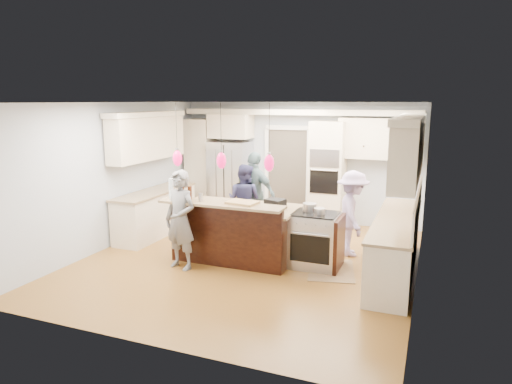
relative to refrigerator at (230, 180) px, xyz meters
The scene contains 23 objects.
ground_plane 3.19m from the refrigerator, 59.58° to the right, with size 6.00×6.00×0.00m, color olive.
room_shell 3.20m from the refrigerator, 59.58° to the right, with size 5.54×6.04×2.72m.
refrigerator is the anchor object (origin of this frame).
oven_column 2.31m from the refrigerator, ahead, with size 0.72×0.69×2.30m.
back_upper_cabinets 1.12m from the refrigerator, ahead, with size 5.30×0.61×2.54m.
right_counter_run 4.63m from the refrigerator, 30.36° to the right, with size 0.64×3.10×2.51m.
left_cabinets 2.05m from the refrigerator, 115.94° to the right, with size 0.64×2.30×2.51m.
kitchen_island 2.91m from the refrigerator, 63.09° to the right, with size 2.10×1.46×1.12m.
island_range 3.71m from the refrigerator, 42.59° to the right, with size 0.82×0.71×0.92m.
pendant_lights 3.53m from the refrigerator, 67.57° to the right, with size 1.75×0.15×1.03m.
person_bar_end 3.43m from the refrigerator, 79.08° to the right, with size 0.60×0.39×1.64m, color slate.
person_far_left 1.61m from the refrigerator, 55.37° to the right, with size 0.72×0.56×1.49m, color #292A4F.
person_far_right 1.51m from the refrigerator, 46.05° to the right, with size 1.00×0.42×1.71m, color slate.
person_range_side 3.57m from the refrigerator, 28.05° to the right, with size 0.99×0.57×1.53m, color #A38FC1.
floor_rug 4.05m from the refrigerator, 40.85° to the right, with size 0.72×1.06×0.01m, color #937650.
water_bottle 3.21m from the refrigerator, 83.39° to the right, with size 0.08×0.08×0.34m, color silver.
beer_bottle_a 3.26m from the refrigerator, 79.51° to the right, with size 0.06×0.06×0.24m, color #4A1F0D.
beer_bottle_b 3.33m from the refrigerator, 76.82° to the right, with size 0.06×0.06×0.24m, color #4A1F0D.
beer_bottle_c 3.22m from the refrigerator, 77.27° to the right, with size 0.06×0.06×0.22m, color #4A1F0D.
drink_can 3.33m from the refrigerator, 73.68° to the right, with size 0.07×0.07×0.14m, color #B7B7BC.
cutting_board 3.52m from the refrigerator, 62.21° to the right, with size 0.47×0.33×0.04m, color tan.
pot_large 3.51m from the refrigerator, 43.22° to the right, with size 0.23×0.23×0.13m, color #B7B7BC.
pot_small 3.74m from the refrigerator, 42.55° to the right, with size 0.19×0.19×0.10m, color #B7B7BC.
Camera 1 is at (2.87, -6.97, 2.73)m, focal length 32.00 mm.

